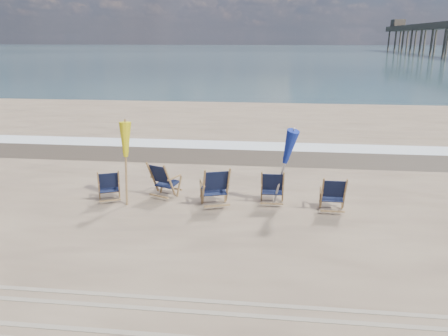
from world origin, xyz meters
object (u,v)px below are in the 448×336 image
object	(u,v)px
beach_chair_0	(119,185)
beach_chair_2	(228,187)
beach_chair_4	(345,195)
umbrella_blue	(283,148)
beach_chair_1	(170,182)
umbrella_yellow	(125,144)
beach_chair_3	(283,188)

from	to	relation	value
beach_chair_0	beach_chair_2	bearing A→B (deg)	155.91
beach_chair_4	umbrella_blue	bearing A→B (deg)	-9.60
beach_chair_0	beach_chair_1	xyz separation A→B (m)	(1.26, 0.23, 0.05)
beach_chair_0	umbrella_blue	bearing A→B (deg)	158.85
beach_chair_0	umbrella_blue	xyz separation A→B (m)	(4.09, 0.10, 1.07)
umbrella_yellow	umbrella_blue	size ratio (longest dim) A/B	1.02
beach_chair_3	umbrella_yellow	bearing A→B (deg)	3.82
beach_chair_2	beach_chair_0	bearing A→B (deg)	-20.05
beach_chair_1	beach_chair_3	size ratio (longest dim) A/B	1.05
beach_chair_2	beach_chair_4	bearing A→B (deg)	159.28
beach_chair_4	umbrella_blue	distance (m)	1.83
umbrella_blue	beach_chair_4	bearing A→B (deg)	-10.85
beach_chair_3	beach_chair_4	xyz separation A→B (m)	(1.43, -0.33, -0.01)
beach_chair_1	beach_chair_4	world-z (taller)	beach_chair_1
beach_chair_2	umbrella_yellow	distance (m)	2.72
beach_chair_1	beach_chair_0	bearing A→B (deg)	34.30
beach_chair_1	beach_chair_2	world-z (taller)	beach_chair_2
beach_chair_1	beach_chair_4	bearing A→B (deg)	-161.26
beach_chair_0	beach_chair_4	size ratio (longest dim) A/B	0.95
beach_chair_1	umbrella_yellow	size ratio (longest dim) A/B	0.48
beach_chair_1	umbrella_blue	distance (m)	3.01
umbrella_blue	beach_chair_1	bearing A→B (deg)	177.46
beach_chair_0	beach_chair_3	bearing A→B (deg)	159.52
beach_chair_4	beach_chair_3	bearing A→B (deg)	-11.76
beach_chair_4	umbrella_yellow	distance (m)	5.41
beach_chair_4	beach_chair_1	bearing A→B (deg)	-4.16
beach_chair_2	umbrella_blue	distance (m)	1.64
beach_chair_2	beach_chair_3	xyz separation A→B (m)	(1.34, 0.22, -0.06)
beach_chair_1	beach_chair_3	world-z (taller)	beach_chair_1
beach_chair_1	beach_chair_3	distance (m)	2.87
beach_chair_1	beach_chair_4	size ratio (longest dim) A/B	1.06
beach_chair_1	umbrella_yellow	xyz separation A→B (m)	(-1.00, -0.36, 1.04)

